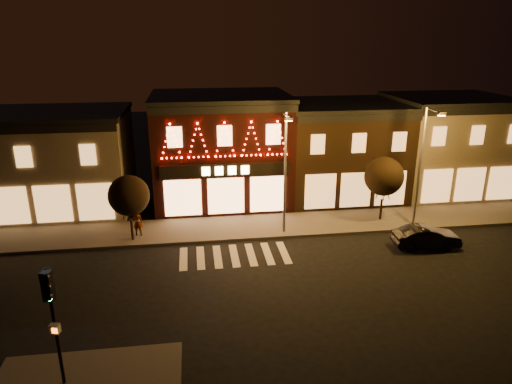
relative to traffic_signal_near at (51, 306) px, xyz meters
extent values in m
plane|color=black|center=(7.29, 5.95, -3.53)|extent=(120.00, 120.00, 0.00)
cube|color=#47423D|center=(9.29, 13.95, -3.45)|extent=(44.00, 4.00, 0.15)
cube|color=#6C5C4D|center=(-5.71, 19.95, -0.03)|extent=(12.00, 8.00, 7.00)
cube|color=black|center=(-5.71, 19.95, 3.62)|extent=(12.20, 8.20, 0.30)
cube|color=black|center=(-5.71, 15.90, 3.22)|extent=(12.00, 0.25, 0.50)
cube|color=black|center=(7.29, 19.95, 0.47)|extent=(10.00, 8.00, 8.00)
cube|color=black|center=(7.29, 19.95, 4.62)|extent=(10.20, 8.20, 0.30)
cube|color=black|center=(7.29, 15.90, 4.22)|extent=(10.00, 0.25, 0.50)
cube|color=black|center=(7.29, 15.85, 0.07)|extent=(9.00, 0.15, 0.90)
cube|color=#FFD87F|center=(7.29, 15.75, 0.07)|extent=(3.40, 0.08, 0.60)
cube|color=black|center=(16.79, 19.95, 0.07)|extent=(9.00, 8.00, 7.20)
cube|color=black|center=(16.79, 19.95, 3.82)|extent=(9.20, 8.20, 0.30)
cube|color=black|center=(16.79, 15.90, 3.42)|extent=(9.00, 0.25, 0.50)
cube|color=#6C5C4D|center=(25.79, 19.95, 0.22)|extent=(9.00, 8.00, 7.50)
cube|color=black|center=(25.79, 19.95, 4.12)|extent=(9.20, 8.20, 0.30)
cube|color=black|center=(25.79, 15.90, 3.72)|extent=(9.00, 0.25, 0.50)
cylinder|color=black|center=(-0.04, 0.15, -0.98)|extent=(0.13, 0.13, 4.79)
cube|color=black|center=(0.02, -0.08, 0.84)|extent=(0.40, 0.38, 1.09)
cylinder|color=#19FF72|center=(0.06, -0.24, 0.48)|extent=(0.24, 0.12, 0.23)
cube|color=beige|center=(0.01, -0.06, -0.88)|extent=(0.38, 0.30, 0.35)
cylinder|color=#59595E|center=(10.84, 12.74, 0.56)|extent=(0.16, 0.16, 7.88)
cylinder|color=#59595E|center=(10.75, 11.95, 4.40)|extent=(0.28, 1.58, 0.10)
cube|color=#59595E|center=(10.65, 11.17, 4.35)|extent=(0.52, 0.33, 0.18)
cube|color=orange|center=(10.65, 11.17, 4.24)|extent=(0.39, 0.24, 0.05)
cylinder|color=#59595E|center=(19.79, 12.58, 0.62)|extent=(0.16, 0.16, 8.00)
cylinder|color=#59595E|center=(19.84, 11.79, 4.52)|extent=(0.21, 1.60, 0.10)
cube|color=#59595E|center=(19.90, 10.99, 4.47)|extent=(0.52, 0.31, 0.18)
cube|color=orange|center=(19.90, 10.99, 4.36)|extent=(0.39, 0.23, 0.05)
cylinder|color=black|center=(1.10, 12.80, -2.69)|extent=(0.16, 0.16, 1.38)
sphere|color=black|center=(1.10, 12.80, -0.42)|extent=(2.52, 2.52, 2.52)
cylinder|color=black|center=(17.97, 13.90, -2.65)|extent=(0.16, 0.16, 1.46)
sphere|color=black|center=(17.97, 13.90, -0.24)|extent=(2.68, 2.68, 2.68)
imported|color=black|center=(19.11, 9.52, -2.86)|extent=(4.13, 1.63, 1.34)
imported|color=gray|center=(1.41, 13.42, -2.50)|extent=(0.70, 0.52, 1.76)
camera|label=1|loc=(5.12, -14.70, 8.94)|focal=32.36mm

